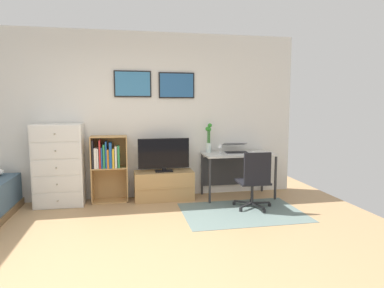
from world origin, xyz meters
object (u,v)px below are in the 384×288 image
at_px(bamboo_vase, 209,138).
at_px(dresser, 59,165).
at_px(tv_stand, 164,185).
at_px(wine_glass, 220,146).
at_px(television, 164,155).
at_px(laptop, 236,149).
at_px(office_chair, 255,179).
at_px(computer_mouse, 253,152).
at_px(bookshelf, 108,163).
at_px(desk, 236,160).

bearing_deg(bamboo_vase, dresser, -177.92).
height_order(tv_stand, wine_glass, wine_glass).
distance_m(tv_stand, television, 0.50).
bearing_deg(laptop, office_chair, -82.19).
distance_m(dresser, tv_stand, 1.64).
distance_m(computer_mouse, wine_glass, 0.59).
bearing_deg(bamboo_vase, wine_glass, -60.67).
height_order(dresser, tv_stand, dresser).
relative_size(office_chair, wine_glass, 4.78).
relative_size(tv_stand, computer_mouse, 9.09).
xyz_separation_m(bookshelf, laptop, (2.08, -0.07, 0.18)).
height_order(television, wine_glass, television).
bearing_deg(office_chair, bamboo_vase, 120.41).
distance_m(office_chair, laptop, 0.85).
distance_m(tv_stand, bamboo_vase, 1.08).
relative_size(dresser, tv_stand, 1.32).
bearing_deg(office_chair, bookshelf, 159.87).
distance_m(dresser, computer_mouse, 3.07).
xyz_separation_m(television, computer_mouse, (1.47, -0.11, 0.02)).
bearing_deg(television, wine_glass, -8.76).
height_order(tv_stand, bamboo_vase, bamboo_vase).
relative_size(television, desk, 0.71).
distance_m(dresser, television, 1.60).
distance_m(desk, wine_glass, 0.45).
bearing_deg(office_chair, computer_mouse, 72.21).
bearing_deg(dresser, laptop, -0.12).
bearing_deg(tv_stand, computer_mouse, -5.23).
bearing_deg(bamboo_vase, laptop, -11.63).
xyz_separation_m(bookshelf, wine_glass, (1.77, -0.21, 0.25)).
height_order(office_chair, laptop, laptop).
height_order(bookshelf, computer_mouse, bookshelf).
bearing_deg(office_chair, laptop, 94.08).
relative_size(bookshelf, wine_glass, 5.83).
xyz_separation_m(bookshelf, computer_mouse, (2.35, -0.18, 0.13)).
bearing_deg(office_chair, tv_stand, 148.86).
distance_m(dresser, desk, 2.82).
xyz_separation_m(tv_stand, wine_glass, (0.89, -0.16, 0.64)).
relative_size(desk, office_chair, 1.34).
distance_m(dresser, laptop, 2.81).
distance_m(television, office_chair, 1.49).
bearing_deg(television, bamboo_vase, 6.94).
relative_size(bookshelf, television, 1.28).
distance_m(dresser, bamboo_vase, 2.39).
distance_m(tv_stand, desk, 1.28).
bearing_deg(office_chair, television, 149.60).
distance_m(bookshelf, laptop, 2.09).
distance_m(bookshelf, computer_mouse, 2.36).
height_order(television, office_chair, television).
bearing_deg(dresser, office_chair, -15.36).
distance_m(dresser, bookshelf, 0.72).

